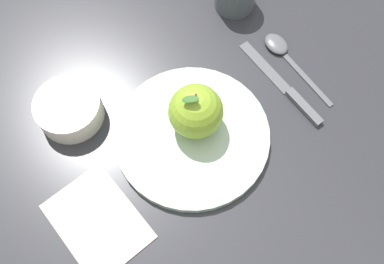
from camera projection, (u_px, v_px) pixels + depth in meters
ground_plane at (209, 134)px, 0.68m from camera, size 2.40×2.40×0.00m
dinner_plate at (192, 135)px, 0.67m from camera, size 0.24×0.24×0.01m
apple at (196, 112)px, 0.63m from camera, size 0.08×0.08×0.09m
side_bowl at (69, 108)px, 0.67m from camera, size 0.10×0.10×0.04m
knife at (287, 90)px, 0.71m from camera, size 0.02×0.20×0.01m
spoon at (283, 51)px, 0.74m from camera, size 0.04×0.17×0.01m
linen_napkin at (97, 221)px, 0.62m from camera, size 0.11×0.15×0.00m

